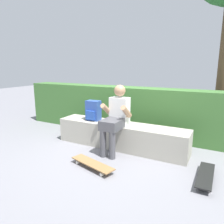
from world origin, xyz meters
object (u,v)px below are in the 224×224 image
Objects in this scene: bench_main at (120,136)px; skateboard_beside_bench at (206,175)px; skateboard_near_person at (92,164)px; backpack_on_bench at (93,111)px; person_skater at (116,116)px.

skateboard_beside_bench is (1.58, -0.54, -0.16)m from bench_main.
skateboard_near_person is at bearing -164.27° from skateboard_beside_bench.
bench_main is 0.75m from backpack_on_bench.
skateboard_near_person is 1.30m from backpack_on_bench.
bench_main is 3.13× the size of skateboard_near_person.
skateboard_beside_bench is at bearing -13.66° from backpack_on_bench.
bench_main is 2.11× the size of person_skater.
skateboard_beside_bench is at bearing -11.58° from person_skater.
bench_main is 0.49m from person_skater.
skateboard_beside_bench is at bearing 15.73° from skateboard_near_person.
skateboard_beside_bench is (1.58, 0.45, 0.00)m from skateboard_near_person.
backpack_on_bench is (-0.61, -0.01, 0.43)m from bench_main.
bench_main is at bearing 94.64° from person_skater.
skateboard_near_person and skateboard_beside_bench have the same top height.
backpack_on_bench is at bearing 166.34° from skateboard_beside_bench.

